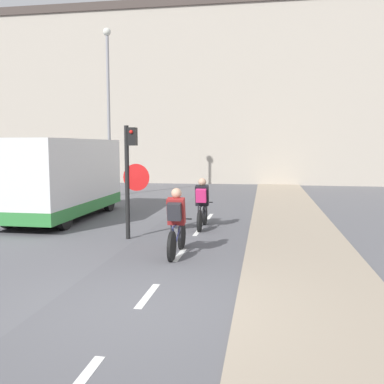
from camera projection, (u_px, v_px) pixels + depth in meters
ground_plane at (138, 309)px, 6.13m from camera, size 120.00×120.00×0.00m
bike_lane at (139, 308)px, 6.13m from camera, size 2.73×60.00×0.02m
sidewalk_strip at (324, 320)px, 5.70m from camera, size 2.40×60.00×0.05m
building_row_background at (239, 96)px, 27.59m from camera, size 60.00×5.20×11.02m
traffic_light_pole at (130, 169)px, 10.55m from camera, size 0.67×0.25×2.82m
street_lamp_far at (108, 96)px, 19.45m from camera, size 0.36×0.36×7.58m
cyclist_near at (176, 223)px, 9.01m from camera, size 0.46×1.67×1.45m
cyclist_far at (202, 204)px, 11.95m from camera, size 0.46×1.64×1.43m
van at (63, 180)px, 13.60m from camera, size 1.93×5.34×2.54m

